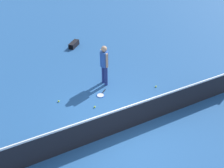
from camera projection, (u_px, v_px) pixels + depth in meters
The scene contains 8 objects.
ground_plane at pixel (121, 131), 7.07m from camera, with size 40.00×40.00×0.00m, color #265693.
court_net at pixel (122, 120), 6.78m from camera, with size 10.09×0.09×1.07m.
player_near_side at pixel (104, 62), 8.68m from camera, with size 0.36×0.52×1.70m.
tennis_racket_near_player at pixel (101, 95), 8.59m from camera, with size 0.56×0.50×0.03m.
tennis_ball_near_player at pixel (156, 87), 9.01m from camera, with size 0.07×0.07×0.07m, color #C6E033.
tennis_ball_by_net at pixel (59, 101), 8.24m from camera, with size 0.07×0.07×0.07m, color #C6E033.
tennis_ball_midcourt at pixel (95, 107), 7.98m from camera, with size 0.07×0.07×0.07m, color #C6E033.
equipment_bag at pixel (74, 45), 12.04m from camera, with size 0.75×0.77×0.28m.
Camera 1 is at (2.47, 4.28, 5.28)m, focal length 35.53 mm.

